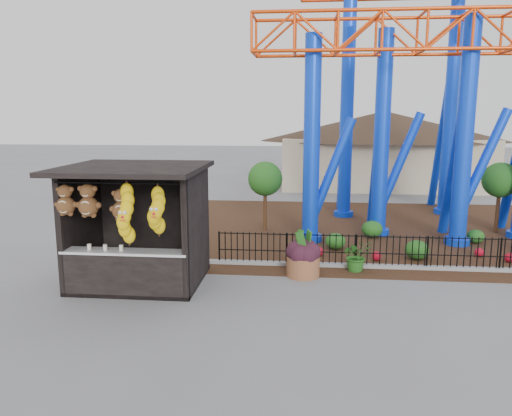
# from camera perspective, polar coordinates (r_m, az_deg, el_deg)

# --- Properties ---
(ground) EXTENTS (120.00, 120.00, 0.00)m
(ground) POSITION_cam_1_polar(r_m,az_deg,el_deg) (12.02, -0.92, -10.74)
(ground) COLOR slate
(ground) RESTS_ON ground
(mulch_bed) EXTENTS (18.00, 12.00, 0.02)m
(mulch_bed) POSITION_cam_1_polar(r_m,az_deg,el_deg) (19.80, 13.37, -2.42)
(mulch_bed) COLOR #331E11
(mulch_bed) RESTS_ON ground
(curb) EXTENTS (18.00, 0.18, 0.12)m
(curb) POSITION_cam_1_polar(r_m,az_deg,el_deg) (15.02, 15.89, -6.51)
(curb) COLOR gray
(curb) RESTS_ON ground
(prize_booth) EXTENTS (3.50, 3.40, 3.12)m
(prize_booth) POSITION_cam_1_polar(r_m,az_deg,el_deg) (13.08, -13.75, -2.22)
(prize_booth) COLOR black
(prize_booth) RESTS_ON ground
(picket_fence) EXTENTS (12.20, 0.06, 1.00)m
(picket_fence) POSITION_cam_1_polar(r_m,az_deg,el_deg) (15.09, 19.35, -4.89)
(picket_fence) COLOR black
(picket_fence) RESTS_ON ground
(roller_coaster) EXTENTS (11.00, 6.37, 10.82)m
(roller_coaster) POSITION_cam_1_polar(r_m,az_deg,el_deg) (19.83, 17.43, 16.13)
(roller_coaster) COLOR #0D3EE9
(roller_coaster) RESTS_ON ground
(terracotta_planter) EXTENTS (0.92, 0.92, 0.56)m
(terracotta_planter) POSITION_cam_1_polar(r_m,az_deg,el_deg) (13.86, 5.39, -6.64)
(terracotta_planter) COLOR brown
(terracotta_planter) RESTS_ON ground
(planter_foliage) EXTENTS (0.70, 0.70, 0.64)m
(planter_foliage) POSITION_cam_1_polar(r_m,az_deg,el_deg) (13.69, 5.43, -4.25)
(planter_foliage) COLOR black
(planter_foliage) RESTS_ON terracotta_planter
(potted_plant) EXTENTS (0.98, 0.91, 0.92)m
(potted_plant) POSITION_cam_1_polar(r_m,az_deg,el_deg) (14.45, 11.44, -5.34)
(potted_plant) COLOR #265218
(potted_plant) RESTS_ON ground
(landscaping) EXTENTS (7.09, 3.50, 0.60)m
(landscaping) POSITION_cam_1_polar(r_m,az_deg,el_deg) (17.34, 17.14, -3.54)
(landscaping) COLOR #1F5318
(landscaping) RESTS_ON mulch_bed
(pavilion) EXTENTS (15.00, 15.00, 4.80)m
(pavilion) POSITION_cam_1_polar(r_m,az_deg,el_deg) (31.51, 14.36, 7.91)
(pavilion) COLOR #BFAD8C
(pavilion) RESTS_ON ground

